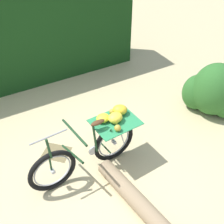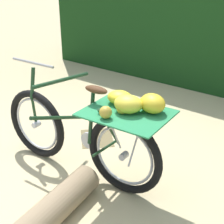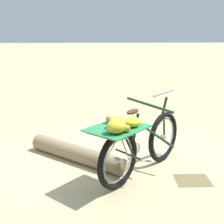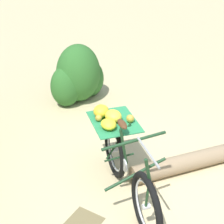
% 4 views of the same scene
% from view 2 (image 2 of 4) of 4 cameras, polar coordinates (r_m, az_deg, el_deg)
% --- Properties ---
extents(ground_plane, '(60.00, 60.00, 0.00)m').
position_cam_2_polar(ground_plane, '(3.19, -7.90, -11.35)').
color(ground_plane, '#C6B284').
extents(foliage_hedge, '(4.54, 4.51, 2.01)m').
position_cam_2_polar(foliage_hedge, '(5.53, 15.44, 15.14)').
color(foliage_hedge, '#143814').
rests_on(foliage_hedge, ground_plane).
extents(bicycle, '(1.40, 1.53, 1.03)m').
position_cam_2_polar(bicycle, '(2.95, -4.22, -3.22)').
color(bicycle, black).
rests_on(bicycle, ground_plane).
extents(leaf_litter_patch, '(0.44, 0.36, 0.01)m').
position_cam_2_polar(leaf_litter_patch, '(3.81, -2.65, -4.55)').
color(leaf_litter_patch, olive).
rests_on(leaf_litter_patch, ground_plane).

